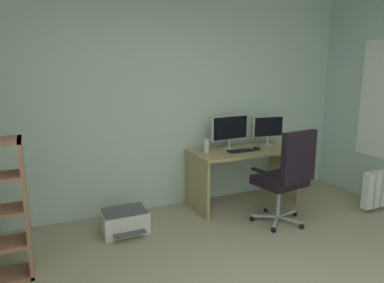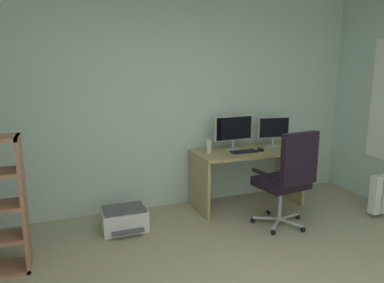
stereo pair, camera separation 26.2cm
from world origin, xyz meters
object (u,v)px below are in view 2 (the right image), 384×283
(monitor_secondary, at_px, (274,129))
(office_chair, at_px, (288,175))
(desk, at_px, (247,165))
(monitor_main, at_px, (233,129))
(desktop_speaker, at_px, (209,146))
(keyboard, at_px, (244,152))
(computer_mouse, at_px, (260,149))
(printer, at_px, (124,219))

(monitor_secondary, height_order, office_chair, monitor_secondary)
(desk, distance_m, monitor_main, 0.51)
(monitor_secondary, height_order, desktop_speaker, monitor_secondary)
(desktop_speaker, bearing_deg, monitor_secondary, 2.81)
(keyboard, distance_m, desktop_speaker, 0.45)
(desktop_speaker, bearing_deg, desk, -6.01)
(monitor_secondary, bearing_deg, monitor_main, -179.99)
(keyboard, relative_size, desktop_speaker, 2.00)
(monitor_main, distance_m, office_chair, 0.99)
(computer_mouse, bearing_deg, desktop_speaker, -178.52)
(desktop_speaker, xyz_separation_m, office_chair, (0.59, -0.84, -0.20))
(monitor_main, bearing_deg, desk, -33.16)
(keyboard, distance_m, office_chair, 0.74)
(desktop_speaker, distance_m, printer, 1.35)
(desk, distance_m, monitor_secondary, 0.64)
(desk, relative_size, monitor_main, 2.48)
(monitor_secondary, xyz_separation_m, printer, (-2.10, -0.29, -0.85))
(desk, bearing_deg, computer_mouse, -28.66)
(computer_mouse, bearing_deg, desk, 164.22)
(office_chair, bearing_deg, keyboard, 103.35)
(keyboard, xyz_separation_m, printer, (-1.55, -0.11, -0.62))
(desk, bearing_deg, keyboard, -139.93)
(keyboard, distance_m, computer_mouse, 0.24)
(printer, bearing_deg, office_chair, -19.16)
(monitor_main, bearing_deg, office_chair, -75.54)
(desk, relative_size, printer, 2.81)
(monitor_main, height_order, monitor_secondary, monitor_main)
(keyboard, relative_size, office_chair, 0.30)
(desk, relative_size, desktop_speaker, 8.14)
(printer, bearing_deg, monitor_secondary, 7.85)
(keyboard, distance_m, printer, 1.68)
(computer_mouse, height_order, desktop_speaker, desktop_speaker)
(keyboard, height_order, computer_mouse, computer_mouse)
(printer, bearing_deg, computer_mouse, 3.43)
(computer_mouse, bearing_deg, keyboard, -166.98)
(desk, height_order, desktop_speaker, desktop_speaker)
(desk, relative_size, monitor_secondary, 3.04)
(keyboard, relative_size, computer_mouse, 3.40)
(monitor_main, distance_m, computer_mouse, 0.43)
(monitor_main, bearing_deg, printer, -169.02)
(keyboard, height_order, office_chair, office_chair)
(keyboard, bearing_deg, office_chair, -75.96)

